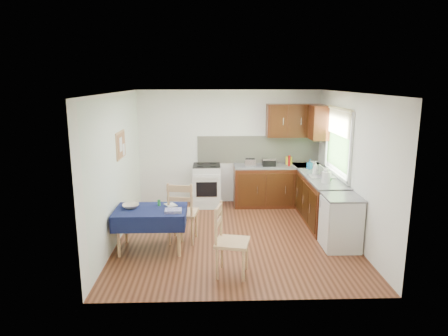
{
  "coord_description": "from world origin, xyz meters",
  "views": [
    {
      "loc": [
        -0.4,
        -6.61,
        2.7
      ],
      "look_at": [
        -0.18,
        0.14,
        1.21
      ],
      "focal_mm": 32.0,
      "sensor_mm": 36.0,
      "label": 1
    }
  ],
  "objects_px": {
    "sandwich_press": "(269,162)",
    "toaster": "(250,163)",
    "kettle": "(326,176)",
    "chair_far": "(182,211)",
    "chair_near": "(229,238)",
    "dish_rack": "(322,176)",
    "dining_table": "(151,215)"
  },
  "relations": [
    {
      "from": "dining_table",
      "to": "kettle",
      "type": "bearing_deg",
      "value": 24.72
    },
    {
      "from": "toaster",
      "to": "sandwich_press",
      "type": "height_order",
      "value": "toaster"
    },
    {
      "from": "chair_far",
      "to": "toaster",
      "type": "distance_m",
      "value": 2.36
    },
    {
      "from": "sandwich_press",
      "to": "toaster",
      "type": "bearing_deg",
      "value": -155.08
    },
    {
      "from": "chair_far",
      "to": "sandwich_press",
      "type": "distance_m",
      "value": 2.65
    },
    {
      "from": "chair_near",
      "to": "toaster",
      "type": "xyz_separation_m",
      "value": [
        0.59,
        3.08,
        0.44
      ]
    },
    {
      "from": "chair_near",
      "to": "toaster",
      "type": "bearing_deg",
      "value": 1.25
    },
    {
      "from": "kettle",
      "to": "chair_far",
      "type": "bearing_deg",
      "value": -169.42
    },
    {
      "from": "chair_near",
      "to": "toaster",
      "type": "height_order",
      "value": "toaster"
    },
    {
      "from": "kettle",
      "to": "sandwich_press",
      "type": "bearing_deg",
      "value": 119.05
    },
    {
      "from": "dish_rack",
      "to": "toaster",
      "type": "bearing_deg",
      "value": 156.5
    },
    {
      "from": "toaster",
      "to": "kettle",
      "type": "xyz_separation_m",
      "value": [
        1.23,
        -1.43,
        0.04
      ]
    },
    {
      "from": "dining_table",
      "to": "sandwich_press",
      "type": "height_order",
      "value": "sandwich_press"
    },
    {
      "from": "chair_far",
      "to": "kettle",
      "type": "bearing_deg",
      "value": -161.18
    },
    {
      "from": "toaster",
      "to": "chair_near",
      "type": "bearing_deg",
      "value": -90.1
    },
    {
      "from": "chair_far",
      "to": "chair_near",
      "type": "height_order",
      "value": "chair_far"
    },
    {
      "from": "chair_far",
      "to": "chair_near",
      "type": "bearing_deg",
      "value": 130.01
    },
    {
      "from": "dining_table",
      "to": "kettle",
      "type": "xyz_separation_m",
      "value": [
        3.04,
        0.75,
        0.44
      ]
    },
    {
      "from": "toaster",
      "to": "dining_table",
      "type": "bearing_deg",
      "value": -118.93
    },
    {
      "from": "dining_table",
      "to": "kettle",
      "type": "height_order",
      "value": "kettle"
    },
    {
      "from": "chair_near",
      "to": "kettle",
      "type": "height_order",
      "value": "kettle"
    },
    {
      "from": "chair_near",
      "to": "chair_far",
      "type": "bearing_deg",
      "value": 43.9
    },
    {
      "from": "sandwich_press",
      "to": "kettle",
      "type": "bearing_deg",
      "value": -43.18
    },
    {
      "from": "dish_rack",
      "to": "kettle",
      "type": "distance_m",
      "value": 0.45
    },
    {
      "from": "sandwich_press",
      "to": "kettle",
      "type": "distance_m",
      "value": 1.69
    },
    {
      "from": "dining_table",
      "to": "toaster",
      "type": "relative_size",
      "value": 4.95
    },
    {
      "from": "chair_far",
      "to": "kettle",
      "type": "height_order",
      "value": "kettle"
    },
    {
      "from": "chair_near",
      "to": "sandwich_press",
      "type": "bearing_deg",
      "value": -5.58
    },
    {
      "from": "dining_table",
      "to": "chair_near",
      "type": "distance_m",
      "value": 1.52
    },
    {
      "from": "chair_far",
      "to": "dining_table",
      "type": "bearing_deg",
      "value": 37.54
    },
    {
      "from": "chair_far",
      "to": "chair_near",
      "type": "distance_m",
      "value": 1.39
    },
    {
      "from": "chair_near",
      "to": "dish_rack",
      "type": "height_order",
      "value": "dish_rack"
    }
  ]
}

